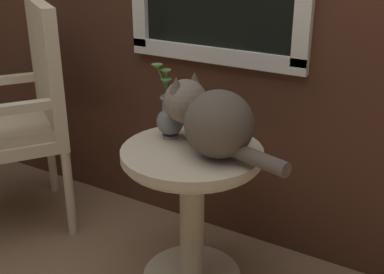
# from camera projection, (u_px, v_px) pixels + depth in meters

# --- Properties ---
(wicker_side_table) EXTENTS (0.55, 0.55, 0.62)m
(wicker_side_table) POSITION_uv_depth(u_px,v_px,m) (192.00, 192.00, 1.97)
(wicker_side_table) COLOR beige
(wicker_side_table) RESTS_ON ground_plane
(wicker_chair) EXTENTS (0.72, 0.71, 1.10)m
(wicker_chair) POSITION_uv_depth(u_px,v_px,m) (22.00, 109.00, 2.38)
(wicker_chair) COLOR beige
(wicker_chair) RESTS_ON ground_plane
(cat) EXTENTS (0.56, 0.32, 0.28)m
(cat) POSITION_uv_depth(u_px,v_px,m) (212.00, 119.00, 1.81)
(cat) COLOR brown
(cat) RESTS_ON wicker_side_table
(pewter_vase_with_ivy) EXTENTS (0.11, 0.11, 0.31)m
(pewter_vase_with_ivy) POSITION_uv_depth(u_px,v_px,m) (170.00, 116.00, 1.97)
(pewter_vase_with_ivy) COLOR slate
(pewter_vase_with_ivy) RESTS_ON wicker_side_table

